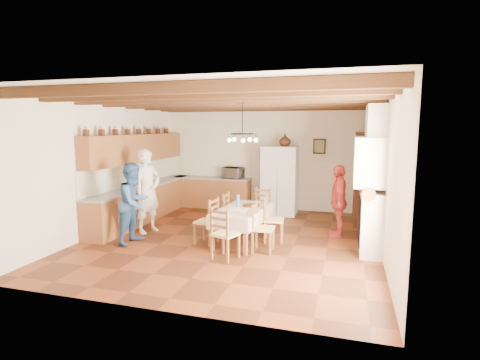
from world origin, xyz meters
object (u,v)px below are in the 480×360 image
at_px(person_man, 148,191).
at_px(chair_right_far, 274,219).
at_px(dining_table, 242,212).
at_px(chair_end_far, 259,209).
at_px(person_woman_blue, 134,203).
at_px(person_woman_red, 338,201).
at_px(chair_left_near, 206,221).
at_px(chair_end_near, 225,233).
at_px(chair_left_far, 219,214).
at_px(hutch, 365,178).
at_px(chair_right_near, 263,227).
at_px(microwave, 233,173).
at_px(refrigerator, 280,180).

bearing_deg(person_man, chair_right_far, -69.35).
bearing_deg(chair_right_far, dining_table, 105.02).
height_order(chair_end_far, person_woman_blue, person_woman_blue).
xyz_separation_m(person_man, person_woman_red, (4.17, 0.85, -0.16)).
xyz_separation_m(chair_left_near, chair_end_near, (0.65, -0.75, 0.00)).
bearing_deg(chair_left_far, person_woman_red, 102.61).
height_order(hutch, chair_left_near, hutch).
height_order(dining_table, chair_right_near, chair_right_near).
xyz_separation_m(chair_left_near, person_woman_blue, (-1.45, -0.35, 0.36)).
bearing_deg(chair_right_near, microwave, 23.65).
bearing_deg(refrigerator, chair_end_far, -96.35).
bearing_deg(hutch, chair_end_far, -152.04).
xyz_separation_m(chair_left_far, microwave, (-0.51, 2.71, 0.58)).
distance_m(chair_right_near, chair_end_near, 0.81).
distance_m(person_woman_blue, person_woman_red, 4.34).
height_order(hutch, person_woman_red, hutch).
height_order(chair_right_near, microwave, microwave).
bearing_deg(chair_left_near, person_woman_red, 124.87).
bearing_deg(chair_left_far, chair_right_far, 83.63).
height_order(dining_table, chair_right_far, chair_right_far).
distance_m(chair_right_near, microwave, 3.96).
distance_m(chair_left_far, person_woman_red, 2.63).
relative_size(hutch, person_woman_blue, 1.35).
bearing_deg(person_woman_blue, hutch, -51.16).
height_order(chair_left_far, microwave, microwave).
distance_m(chair_end_far, person_woman_red, 1.82).
bearing_deg(chair_end_far, chair_end_near, -77.48).
xyz_separation_m(dining_table, microwave, (-1.15, 3.07, 0.42)).
xyz_separation_m(chair_left_far, chair_end_near, (0.61, -1.39, 0.00)).
relative_size(refrigerator, dining_table, 1.09).
relative_size(hutch, person_woman_red, 1.42).
xyz_separation_m(chair_left_far, chair_end_far, (0.74, 0.73, 0.00)).
bearing_deg(person_woman_blue, microwave, -9.07).
bearing_deg(refrigerator, chair_right_near, -85.81).
bearing_deg(microwave, chair_right_far, -43.52).
bearing_deg(refrigerator, person_man, -134.49).
bearing_deg(chair_left_far, person_man, -84.26).
bearing_deg(chair_left_near, hutch, 138.44).
bearing_deg(chair_right_far, microwave, 25.02).
distance_m(chair_left_far, chair_end_far, 1.04).
distance_m(chair_end_far, person_woman_blue, 2.84).
relative_size(chair_left_far, microwave, 1.67).
bearing_deg(chair_end_near, hutch, -107.78).
height_order(chair_end_near, chair_end_far, same).
distance_m(refrigerator, chair_right_near, 3.30).
bearing_deg(person_woman_red, chair_end_far, -96.28).
relative_size(chair_right_far, microwave, 1.67).
xyz_separation_m(chair_right_far, chair_end_far, (-0.51, 0.83, 0.00)).
xyz_separation_m(hutch, person_woman_red, (-0.59, -1.37, -0.34)).
relative_size(chair_end_far, microwave, 1.67).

